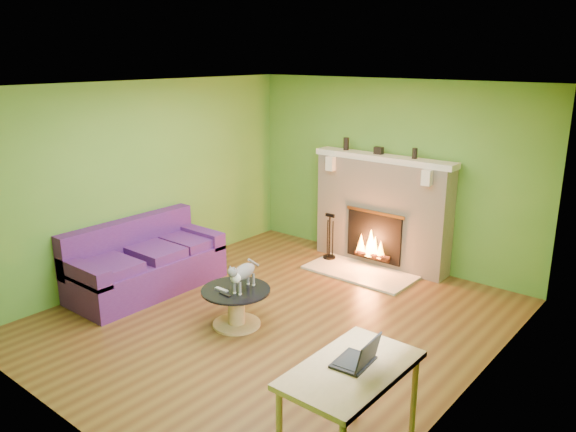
{
  "coord_description": "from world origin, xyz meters",
  "views": [
    {
      "loc": [
        3.83,
        -4.41,
        2.92
      ],
      "look_at": [
        -0.14,
        0.4,
        1.11
      ],
      "focal_mm": 35.0,
      "sensor_mm": 36.0,
      "label": 1
    }
  ],
  "objects_px": {
    "desk": "(351,379)",
    "cat": "(244,275)",
    "coffee_table": "(236,305)",
    "sofa": "(145,264)"
  },
  "relations": [
    {
      "from": "coffee_table",
      "to": "cat",
      "type": "height_order",
      "value": "cat"
    },
    {
      "from": "coffee_table",
      "to": "cat",
      "type": "relative_size",
      "value": 1.38
    },
    {
      "from": "sofa",
      "to": "coffee_table",
      "type": "xyz_separation_m",
      "value": [
        1.63,
        0.01,
        -0.09
      ]
    },
    {
      "from": "sofa",
      "to": "coffee_table",
      "type": "relative_size",
      "value": 2.55
    },
    {
      "from": "sofa",
      "to": "cat",
      "type": "bearing_deg",
      "value": 1.96
    },
    {
      "from": "desk",
      "to": "coffee_table",
      "type": "bearing_deg",
      "value": 154.51
    },
    {
      "from": "desk",
      "to": "cat",
      "type": "xyz_separation_m",
      "value": [
        -2.1,
        1.09,
        -0.1
      ]
    },
    {
      "from": "desk",
      "to": "cat",
      "type": "bearing_deg",
      "value": 152.59
    },
    {
      "from": "cat",
      "to": "sofa",
      "type": "bearing_deg",
      "value": 170.49
    },
    {
      "from": "sofa",
      "to": "cat",
      "type": "height_order",
      "value": "sofa"
    }
  ]
}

